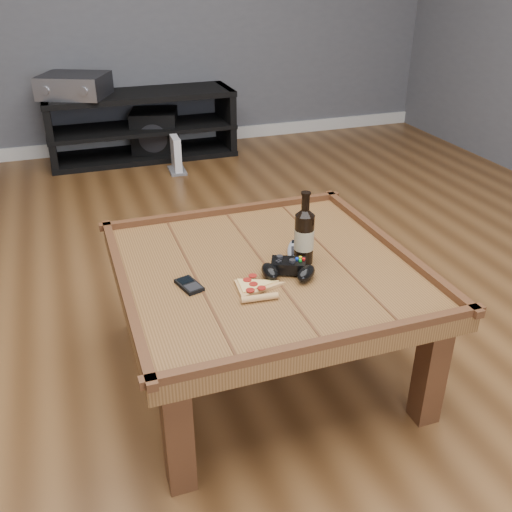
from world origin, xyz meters
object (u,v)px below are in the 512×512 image
object	(u,v)px
coffee_table	(266,281)
remote_control	(296,252)
pizza_slice	(254,288)
smartphone	(189,285)
game_controller	(288,269)
subwoofer	(155,132)
beer_bottle	(304,235)
av_receiver	(74,86)
game_console	(176,156)
media_console	(142,126)

from	to	relation	value
coffee_table	remote_control	distance (m)	0.15
pizza_slice	smartphone	distance (m)	0.21
coffee_table	remote_control	world-z (taller)	remote_control
coffee_table	game_controller	world-z (taller)	game_controller
smartphone	remote_control	size ratio (longest dim) A/B	0.56
game_controller	subwoofer	bearing A→B (deg)	113.33
beer_bottle	pizza_slice	world-z (taller)	beer_bottle
game_controller	pizza_slice	xyz separation A→B (m)	(-0.14, -0.05, -0.02)
av_receiver	game_console	distance (m)	0.88
smartphone	beer_bottle	bearing A→B (deg)	-10.90
pizza_slice	remote_control	world-z (taller)	remote_control
media_console	pizza_slice	bearing A→B (deg)	-91.81
smartphone	media_console	bearing A→B (deg)	68.44
coffee_table	game_console	world-z (taller)	coffee_table
game_controller	smartphone	xyz separation A→B (m)	(-0.33, 0.04, -0.02)
pizza_slice	beer_bottle	bearing A→B (deg)	33.92
av_receiver	pizza_slice	bearing A→B (deg)	-57.88
remote_control	game_console	world-z (taller)	remote_control
media_console	pizza_slice	size ratio (longest dim) A/B	6.30
pizza_slice	subwoofer	distance (m)	2.96
media_console	pizza_slice	xyz separation A→B (m)	(-0.09, -2.89, 0.21)
game_controller	av_receiver	size ratio (longest dim) A/B	0.33
pizza_slice	smartphone	world-z (taller)	pizza_slice
remote_control	av_receiver	bearing A→B (deg)	124.79
beer_bottle	game_console	world-z (taller)	beer_bottle
coffee_table	remote_control	bearing A→B (deg)	16.65
coffee_table	av_receiver	size ratio (longest dim) A/B	1.82
smartphone	av_receiver	distance (m)	2.80
beer_bottle	media_console	bearing A→B (deg)	92.75
beer_bottle	remote_control	distance (m)	0.11
coffee_table	beer_bottle	world-z (taller)	beer_bottle
coffee_table	pizza_slice	bearing A→B (deg)	-123.39
game_controller	av_receiver	xyz separation A→B (m)	(-0.50, 2.83, 0.10)
media_console	beer_bottle	bearing A→B (deg)	-87.25
coffee_table	smartphone	size ratio (longest dim) A/B	8.84
media_console	remote_control	bearing A→B (deg)	-87.31
coffee_table	pizza_slice	size ratio (longest dim) A/B	4.64
media_console	subwoofer	world-z (taller)	media_console
beer_bottle	pizza_slice	size ratio (longest dim) A/B	1.17
coffee_table	remote_control	size ratio (longest dim) A/B	4.96
media_console	game_console	size ratio (longest dim) A/B	5.43
media_console	remote_control	xyz separation A→B (m)	(0.13, -2.71, 0.22)
media_console	pizza_slice	world-z (taller)	media_console
beer_bottle	remote_control	size ratio (longest dim) A/B	1.26
game_controller	smartphone	world-z (taller)	game_controller
media_console	smartphone	size ratio (longest dim) A/B	12.02
game_controller	pizza_slice	distance (m)	0.15
remote_control	game_console	xyz separation A→B (m)	(0.04, 2.29, -0.35)
pizza_slice	game_controller	bearing A→B (deg)	24.66
game_controller	subwoofer	size ratio (longest dim) A/B	0.44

